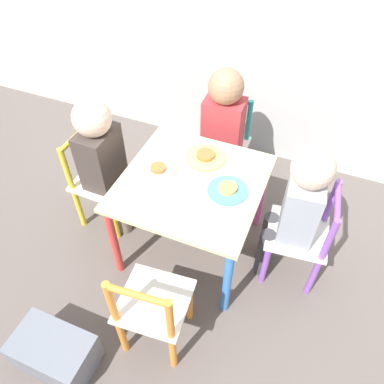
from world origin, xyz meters
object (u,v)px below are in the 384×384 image
at_px(child_back, 222,124).
at_px(child_left, 103,156).
at_px(kids_table, 192,191).
at_px(plate_back, 206,157).
at_px(plate_right, 228,190).
at_px(chair_teal, 224,147).
at_px(chair_yellow, 100,181).
at_px(chair_purple, 302,237).
at_px(child_right, 297,205).
at_px(storage_bin, 55,352).
at_px(plate_left, 158,170).
at_px(chair_orange, 152,309).

xyz_separation_m(child_back, child_left, (-0.43, -0.44, -0.00)).
xyz_separation_m(kids_table, plate_back, (0.00, 0.16, 0.07)).
bearing_deg(plate_right, child_left, 179.44).
height_order(kids_table, child_back, child_back).
bearing_deg(child_back, chair_teal, 90.00).
bearing_deg(plate_right, chair_yellow, 179.42).
bearing_deg(chair_teal, plate_right, -72.65).
distance_m(kids_table, chair_purple, 0.52).
relative_size(kids_table, child_left, 0.81).
distance_m(child_right, plate_back, 0.46).
distance_m(chair_teal, plate_right, 0.58).
xyz_separation_m(plate_back, storage_bin, (-0.28, -0.90, -0.38)).
distance_m(plate_back, plate_left, 0.23).
relative_size(child_right, plate_right, 4.32).
relative_size(kids_table, child_back, 0.81).
xyz_separation_m(chair_orange, child_back, (-0.06, 0.95, 0.19)).
bearing_deg(chair_orange, storage_bin, 30.87).
bearing_deg(child_left, child_right, -86.69).
relative_size(chair_purple, plate_back, 2.81).
relative_size(chair_yellow, child_right, 0.71).
height_order(chair_orange, child_left, child_left).
relative_size(kids_table, child_right, 0.81).
bearing_deg(storage_bin, child_left, 102.69).
xyz_separation_m(chair_yellow, plate_right, (0.67, -0.01, 0.21)).
distance_m(kids_table, storage_bin, 0.85).
relative_size(kids_table, plate_left, 3.93).
bearing_deg(chair_purple, storage_bin, -50.43).
height_order(child_left, storage_bin, child_left).
bearing_deg(chair_purple, kids_table, -90.00).
distance_m(kids_table, child_left, 0.45).
bearing_deg(child_left, storage_bin, -166.55).
distance_m(plate_right, plate_left, 0.32).
xyz_separation_m(chair_orange, plate_left, (-0.21, 0.50, 0.21)).
relative_size(chair_yellow, plate_back, 2.81).
bearing_deg(chair_orange, chair_purple, -134.72).
height_order(child_right, storage_bin, child_right).
bearing_deg(chair_purple, chair_orange, -45.28).
height_order(child_back, plate_back, child_back).
height_order(chair_purple, chair_orange, same).
xyz_separation_m(chair_purple, child_back, (-0.52, 0.39, 0.19)).
bearing_deg(kids_table, child_left, 179.24).
bearing_deg(plate_left, child_left, 178.81).
bearing_deg(child_back, chair_yellow, -140.33).
bearing_deg(plate_right, chair_orange, -102.69).
height_order(child_back, child_left, same).
relative_size(chair_yellow, plate_right, 3.06).
bearing_deg(child_back, plate_right, -70.50).
bearing_deg(chair_yellow, child_right, -86.90).
distance_m(child_right, child_left, 0.89).
relative_size(kids_table, chair_teal, 1.15).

